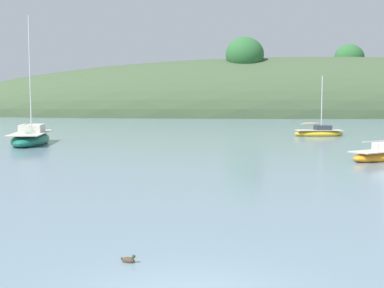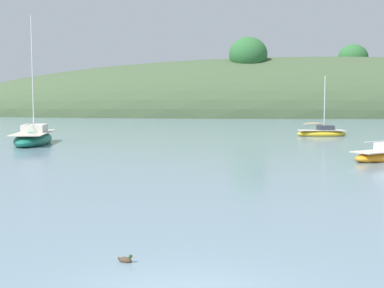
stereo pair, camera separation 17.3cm
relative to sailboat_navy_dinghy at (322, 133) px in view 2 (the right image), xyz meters
name	(u,v)px [view 2 (the right image)]	position (x,y,z in m)	size (l,w,h in m)	color
far_shoreline_hill	(326,114)	(13.03, 53.07, -0.24)	(150.00, 36.00, 25.03)	#425638
sailboat_navy_dinghy	(322,133)	(0.00, 0.00, 0.00)	(4.74, 1.82, 5.83)	gold
sailboat_orange_cutter	(33,138)	(-24.82, -8.32, 0.14)	(3.31, 7.88, 10.38)	#196B56
duck_straggler	(125,260)	(-13.52, -38.85, -0.26)	(0.41, 0.30, 0.24)	#473828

